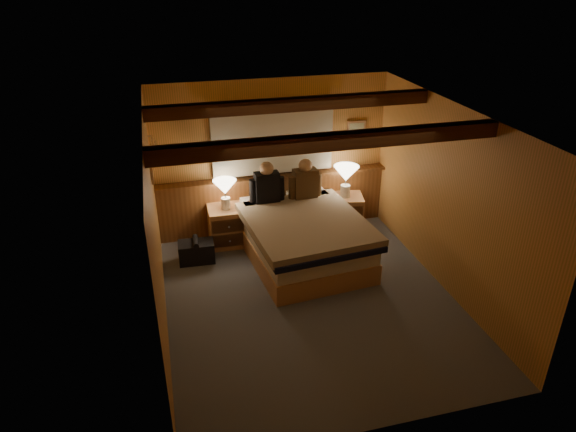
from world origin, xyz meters
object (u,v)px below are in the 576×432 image
object	(u,v)px
person_left	(267,185)
nightstand_right	(345,213)
nightstand_left	(227,226)
bed	(303,238)
person_right	(305,181)
duffel_bag	(197,251)
lamp_left	(225,189)
lamp_right	(346,175)

from	to	relation	value
person_left	nightstand_right	bearing A→B (deg)	3.95
nightstand_left	bed	bearing A→B (deg)	-36.12
bed	nightstand_right	distance (m)	1.20
person_right	nightstand_right	bearing A→B (deg)	3.96
duffel_bag	person_left	bearing A→B (deg)	18.65
nightstand_right	person_left	bearing A→B (deg)	-164.03
nightstand_right	nightstand_left	bearing A→B (deg)	-167.67
lamp_left	person_right	world-z (taller)	person_right
lamp_left	nightstand_left	bearing A→B (deg)	83.41
nightstand_left	person_right	size ratio (longest dim) A/B	0.95
bed	lamp_right	bearing A→B (deg)	34.62
nightstand_left	duffel_bag	xyz separation A→B (m)	(-0.51, -0.40, -0.14)
nightstand_right	bed	bearing A→B (deg)	-128.43
person_right	lamp_left	bearing A→B (deg)	173.89
duffel_bag	nightstand_right	bearing A→B (deg)	12.28
duffel_bag	bed	bearing A→B (deg)	-10.51
nightstand_left	nightstand_right	size ratio (longest dim) A/B	0.99
lamp_left	person_left	size ratio (longest dim) A/B	0.70
nightstand_left	lamp_right	xyz separation A→B (m)	(1.88, 0.00, 0.63)
lamp_left	lamp_right	distance (m)	1.88
bed	person_left	xyz separation A→B (m)	(-0.37, 0.67, 0.58)
lamp_left	duffel_bag	distance (m)	0.99
nightstand_right	person_left	world-z (taller)	person_left
lamp_left	person_left	bearing A→B (deg)	-6.45
person_left	lamp_right	bearing A→B (deg)	3.72
person_left	duffel_bag	distance (m)	1.40
bed	nightstand_left	size ratio (longest dim) A/B	3.59
person_right	lamp_right	bearing A→B (deg)	3.64
bed	lamp_right	distance (m)	1.30
nightstand_left	duffel_bag	size ratio (longest dim) A/B	1.16
nightstand_right	person_right	bearing A→B (deg)	-161.05
lamp_right	duffel_bag	world-z (taller)	lamp_right
person_left	person_right	world-z (taller)	person_left
nightstand_right	person_right	size ratio (longest dim) A/B	0.96
lamp_right	person_left	size ratio (longest dim) A/B	0.80
bed	duffel_bag	xyz separation A→B (m)	(-1.50, 0.35, -0.20)
person_right	duffel_bag	xyz separation A→B (m)	(-1.71, -0.33, -0.78)
nightstand_left	person_left	distance (m)	0.89
nightstand_left	lamp_left	world-z (taller)	lamp_left
person_left	person_right	distance (m)	0.59
bed	nightstand_left	bearing A→B (deg)	137.24
nightstand_left	lamp_left	bearing A→B (deg)	-95.44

